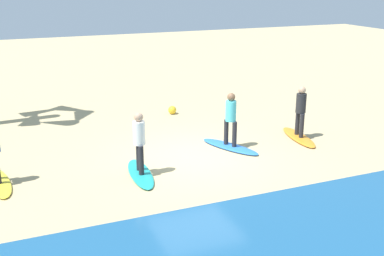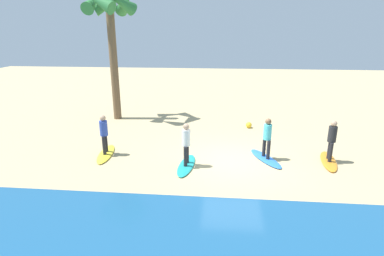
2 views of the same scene
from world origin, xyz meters
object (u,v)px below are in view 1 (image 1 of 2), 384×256
Objects in this scene: surfboard_blue at (230,147)px; surfer_blue at (231,116)px; surfer_orange at (301,108)px; surfboard_teal at (140,174)px; beach_ball at (172,110)px; surfer_teal at (139,138)px; surfboard_orange at (299,137)px.

surfer_blue is (0.00, 0.00, 0.99)m from surfboard_blue.
surfer_orange is 0.78× the size of surfboard_teal.
surfer_orange is at bearing 104.53° from surfboard_teal.
surfer_blue is 4.30m from beach_ball.
surfboard_blue is at bearing -0.98° from surfer_orange.
surfer_teal is (3.13, 0.96, 0.00)m from surfer_blue.
surfer_orange is 1.00× the size of surfer_blue.
surfer_teal is (0.00, 0.00, 0.99)m from surfboard_teal.
surfer_blue reaches higher than surfboard_teal.
surfboard_blue is 4.21m from beach_ball.
surfer_orange reaches higher than surfboard_blue.
surfer_teal is (3.13, 0.96, 0.99)m from surfboard_blue.
surfboard_blue is (2.47, -0.04, 0.00)m from surfboard_orange.
beach_ball is at bearing -118.44° from surfer_teal.
surfer_teal is at bearing -71.40° from surfboard_orange.
surfer_teal reaches higher than surfboard_orange.
surfboard_orange is at bearing 179.02° from surfer_blue.
surfer_teal is 5.27× the size of beach_ball.
surfer_orange and surfer_teal have the same top height.
surfer_blue reaches higher than surfboard_orange.
surfer_blue is (2.47, -0.04, 0.99)m from surfboard_orange.
surfer_orange is 1.00× the size of surfer_teal.
surfboard_teal is (3.13, 0.96, -0.99)m from surfer_blue.
surfer_orange reaches higher than beach_ball.
surfer_blue is at bearing -163.03° from surfer_teal.
surfer_orange is 5.27× the size of beach_ball.
beach_ball is at bearing -56.49° from surfer_orange.
surfer_orange is at bearing 179.02° from surfer_blue.
surfer_orange is 5.76m from surfboard_teal.
surfboard_teal is at bearing -97.77° from surfboard_blue.
beach_ball reaches higher than surfboard_blue.
surfboard_blue is at bearing 94.63° from beach_ball.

